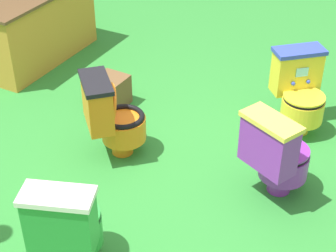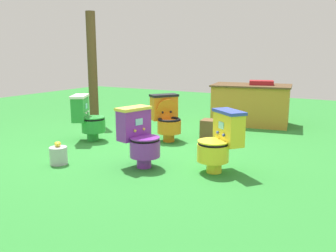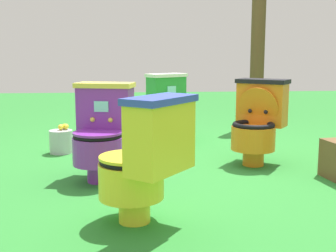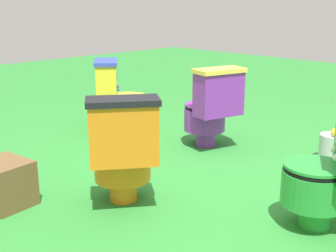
# 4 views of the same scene
# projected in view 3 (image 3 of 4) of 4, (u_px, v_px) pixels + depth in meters

# --- Properties ---
(ground) EXTENTS (14.00, 14.00, 0.00)m
(ground) POSITION_uv_depth(u_px,v_px,m) (199.00, 161.00, 3.92)
(ground) COLOR #2D8433
(toilet_orange) EXTENTS (0.63, 0.61, 0.73)m
(toilet_orange) POSITION_uv_depth(u_px,v_px,m) (257.00, 121.00, 3.79)
(toilet_orange) COLOR orange
(toilet_orange) RESTS_ON ground
(toilet_green) EXTENTS (0.63, 0.60, 0.73)m
(toilet_green) POSITION_uv_depth(u_px,v_px,m) (172.00, 107.00, 4.79)
(toilet_green) COLOR green
(toilet_green) RESTS_ON ground
(toilet_yellow) EXTENTS (0.62, 0.64, 0.73)m
(toilet_yellow) POSITION_uv_depth(u_px,v_px,m) (144.00, 160.00, 2.42)
(toilet_yellow) COLOR yellow
(toilet_yellow) RESTS_ON ground
(toilet_purple) EXTENTS (0.58, 0.51, 0.73)m
(toilet_purple) POSITION_uv_depth(u_px,v_px,m) (101.00, 131.00, 3.31)
(toilet_purple) COLOR purple
(toilet_purple) RESTS_ON ground
(wooden_post) EXTENTS (0.18, 0.18, 2.14)m
(wooden_post) POSITION_uv_depth(u_px,v_px,m) (258.00, 44.00, 5.68)
(wooden_post) COLOR brown
(wooden_post) RESTS_ON ground
(lemon_bucket) EXTENTS (0.22, 0.22, 0.28)m
(lemon_bucket) POSITION_uv_depth(u_px,v_px,m) (61.00, 141.00, 4.23)
(lemon_bucket) COLOR #B7B7BF
(lemon_bucket) RESTS_ON ground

